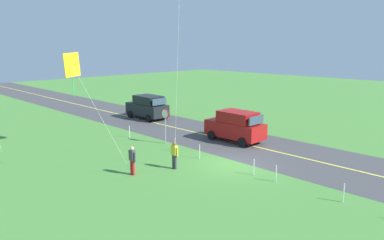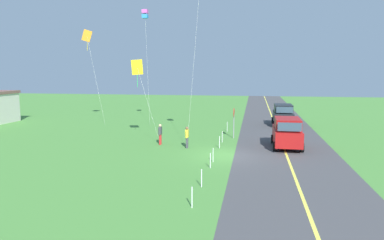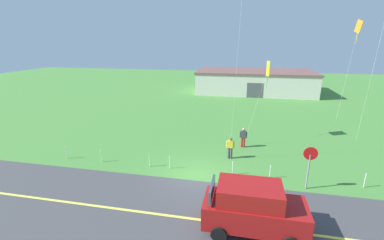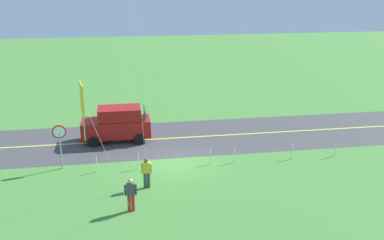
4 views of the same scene
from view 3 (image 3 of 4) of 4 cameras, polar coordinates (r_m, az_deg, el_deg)
ground_plane at (r=16.58m, az=1.13°, el=-12.45°), size 120.00×120.00×0.10m
asphalt_road at (r=13.27m, az=-2.21°, el=-20.57°), size 120.00×7.00×0.00m
road_centre_stripe at (r=13.27m, az=-2.21°, el=-20.56°), size 120.00×0.16×0.00m
car_suv_foreground at (r=12.20m, az=13.16°, el=-18.18°), size 4.40×2.12×2.24m
stop_sign at (r=15.90m, az=24.41°, el=-7.94°), size 0.76×0.08×2.56m
person_adult_near at (r=20.86m, az=11.17°, el=-3.65°), size 0.58×0.22×1.60m
person_adult_companion at (r=18.75m, az=8.39°, el=-5.90°), size 0.58×0.22×1.60m
kite_red_low at (r=22.03m, az=16.29°, el=10.50°), size 1.75×2.80×6.60m
kite_yellow_high at (r=32.49m, az=32.65°, el=16.56°), size 1.65×3.01×10.20m
warehouse_distant at (r=44.50m, az=13.54°, el=8.29°), size 18.36×10.20×3.50m
fence_post_0 at (r=20.70m, az=-25.76°, el=-6.48°), size 0.05×0.05×0.90m
fence_post_1 at (r=19.23m, az=-19.22°, el=-7.45°), size 0.05×0.05×0.90m
fence_post_2 at (r=17.77m, az=-9.30°, el=-8.73°), size 0.05×0.05×0.90m
fence_post_3 at (r=17.36m, az=-4.93°, el=-9.22°), size 0.05×0.05×0.90m
fence_post_4 at (r=16.76m, az=8.91°, el=-10.38°), size 0.05×0.05×0.90m
fence_post_5 at (r=16.85m, az=16.76°, el=-10.78°), size 0.05×0.05×0.90m
fence_post_6 at (r=18.18m, az=33.68°, el=-10.95°), size 0.05×0.05×0.90m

